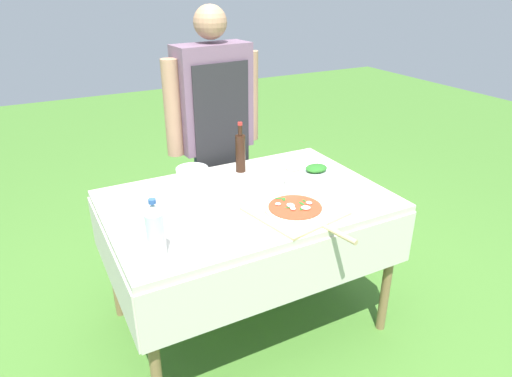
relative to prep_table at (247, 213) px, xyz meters
name	(u,v)px	position (x,y,z in m)	size (l,w,h in m)	color
ground_plane	(248,320)	(0.00, 0.00, -0.70)	(12.00, 12.00, 0.00)	#477A2D
prep_table	(247,213)	(0.00, 0.00, 0.00)	(1.41, 0.94, 0.79)	beige
person_cook	(214,124)	(0.11, 0.65, 0.28)	(0.62, 0.24, 1.67)	#333D56
pizza_on_peel	(296,210)	(0.14, -0.25, 0.10)	(0.44, 0.59, 0.05)	#D1B27F
oil_bottle	(240,152)	(0.13, 0.32, 0.20)	(0.06, 0.06, 0.29)	black
water_bottle	(155,230)	(-0.55, -0.30, 0.21)	(0.07, 0.07, 0.25)	silver
herb_container	(316,169)	(0.50, 0.11, 0.11)	(0.15, 0.13, 0.04)	silver
mixing_tub	(193,177)	(-0.19, 0.27, 0.14)	(0.17, 0.17, 0.10)	silver
sauce_jar	(292,178)	(0.28, 0.01, 0.14)	(0.08, 0.08, 0.11)	silver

